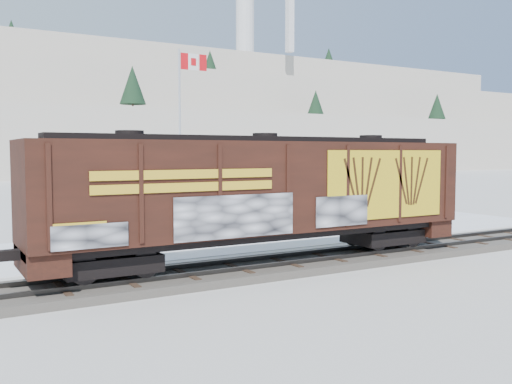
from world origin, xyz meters
TOP-DOWN VIEW (x-y plane):
  - ground at (0.00, 0.00)m, footprint 500.00×500.00m
  - rail_track at (0.00, 0.00)m, footprint 50.00×3.40m
  - parking_strip at (0.00, 7.50)m, footprint 40.00×8.00m
  - hopper_railcar at (-2.74, -0.01)m, footprint 16.78×3.06m
  - flagpole at (0.32, 14.93)m, footprint 2.30×0.90m
  - car_silver at (-6.01, 6.41)m, footprint 4.45×2.58m
  - car_white at (-4.75, 6.83)m, footprint 5.08×2.28m
  - car_dark at (10.53, 7.36)m, footprint 4.74×2.49m

SIDE VIEW (x-z plane):
  - ground at x=0.00m, z-range 0.00..0.00m
  - parking_strip at x=0.00m, z-range 0.00..0.03m
  - rail_track at x=0.00m, z-range -0.07..0.36m
  - car_dark at x=10.53m, z-range 0.03..1.34m
  - car_silver at x=-6.01m, z-range 0.03..1.45m
  - car_white at x=-4.75m, z-range 0.03..1.65m
  - hopper_railcar at x=-2.74m, z-range 0.68..5.19m
  - flagpole at x=0.32m, z-range -1.45..9.17m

